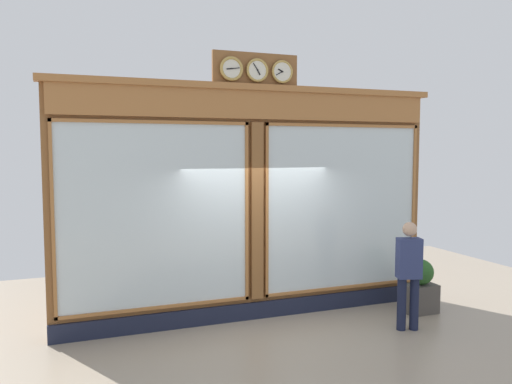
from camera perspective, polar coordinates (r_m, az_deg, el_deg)
shop_facade at (r=8.46m, az=-0.31°, el=-1.14°), size 6.56×0.42×4.34m
pedestrian at (r=8.32m, az=16.66°, el=-8.42°), size 0.41×0.32×1.69m
planter_box at (r=9.39m, az=17.81°, el=-11.24°), size 0.56×0.36×0.49m
planter_shrub at (r=9.28m, az=17.88°, el=-8.48°), size 0.44×0.44×0.44m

